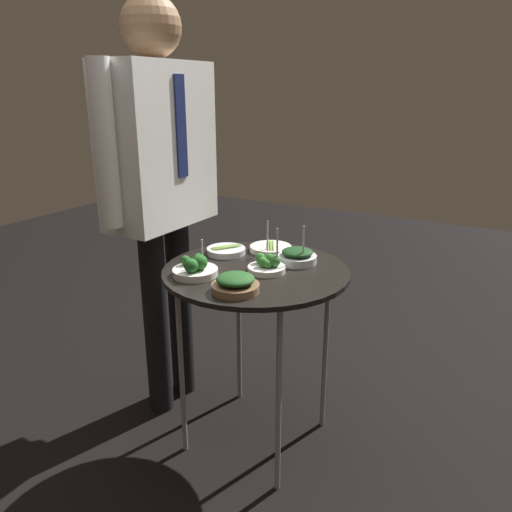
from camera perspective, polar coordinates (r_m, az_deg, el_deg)
ground_plane at (r=2.21m, az=-0.00°, el=-19.88°), size 8.00×8.00×0.00m
serving_cart at (r=1.86m, az=-0.00°, el=-3.01°), size 0.69×0.69×0.74m
bowl_broccoli_back_right at (r=1.81m, az=1.29°, el=-1.08°), size 0.14×0.14×0.17m
bowl_spinach_mid_right at (r=1.63m, az=-2.36°, el=-3.19°), size 0.16×0.16×0.06m
bowl_broccoli_front_left at (r=1.78m, az=-6.95°, el=-1.41°), size 0.16×0.16×0.12m
bowl_asparagus_center at (r=2.01m, az=-3.44°, el=0.62°), size 0.16×0.16×0.03m
bowl_asparagus_near_rim at (r=2.04m, az=1.69°, el=0.90°), size 0.17×0.17×0.14m
bowl_spinach_front_right at (r=1.90m, az=4.74°, el=-0.04°), size 0.15×0.15×0.16m
waiter_figure at (r=2.07m, az=-10.98°, el=10.06°), size 0.63×0.24×1.71m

